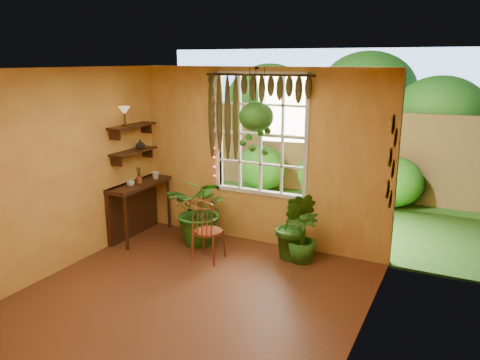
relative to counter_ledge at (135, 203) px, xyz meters
The scene contains 23 objects.
floor 2.55m from the counter_ledge, 39.96° to the right, with size 4.50×4.50×0.00m, color brown.
ceiling 3.29m from the counter_ledge, 39.96° to the right, with size 4.50×4.50×0.00m, color white.
wall_back 2.17m from the counter_ledge, 18.80° to the left, with size 4.00×4.00×0.00m, color #E6B64E.
wall_left 1.79m from the counter_ledge, 93.24° to the right, with size 4.50×4.50×0.00m, color #E6B64E.
wall_right 4.30m from the counter_ledge, 22.26° to the right, with size 4.50×4.50×0.00m, color #E6B64E.
window 2.33m from the counter_ledge, 19.65° to the left, with size 1.52×0.10×1.86m.
valance_vine 2.57m from the counter_ledge, 17.07° to the left, with size 1.70×0.12×1.10m.
string_lights 1.76m from the counter_ledge, 27.17° to the left, with size 0.03×0.03×1.54m, color #FF2633, non-canonical shape.
wall_plates 4.02m from the counter_ledge, ahead, with size 0.04×0.32×1.10m, color #FCF3CE, non-canonical shape.
counter_ledge is the anchor object (origin of this frame).
shelf_lower 0.85m from the counter_ledge, ahead, with size 0.25×0.90×0.04m, color #321A0D.
shelf_upper 1.25m from the counter_ledge, ahead, with size 0.25×0.90×0.04m, color #321A0D.
backyard 5.74m from the counter_ledge, 67.84° to the left, with size 14.00×10.00×12.00m.
windsor_chair 1.60m from the counter_ledge, 12.30° to the right, with size 0.42×0.44×1.08m.
potted_plant_left 1.17m from the counter_ledge, ahead, with size 0.99×0.85×1.10m, color #1A4412.
potted_plant_mid 2.65m from the counter_ledge, ahead, with size 0.56×0.45×1.01m, color #1A4412.
potted_plant_right 2.78m from the counter_ledge, ahead, with size 0.42×0.42×0.76m, color #1A4412.
hanging_basket 2.45m from the counter_ledge, 10.92° to the left, with size 0.50×0.50×1.25m.
cup_a 0.48m from the counter_ledge, 60.59° to the right, with size 0.12×0.12×0.10m, color silver.
cup_b 0.55m from the counter_ledge, 59.90° to the left, with size 0.12×0.12×0.11m, color beige.
brush_jar 0.49m from the counter_ledge, ahead, with size 0.09×0.09×0.32m.
shelf_vase 0.95m from the counter_ledge, 77.00° to the left, with size 0.14×0.14×0.15m, color #B2AD99.
tiffany_lamp 1.50m from the counter_ledge, 74.48° to the right, with size 0.18×0.18×0.30m.
Camera 1 is at (2.82, -4.10, 2.79)m, focal length 35.00 mm.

